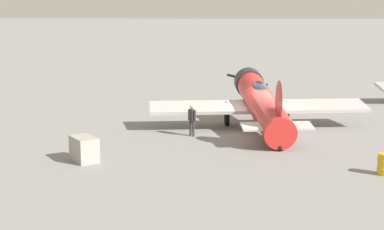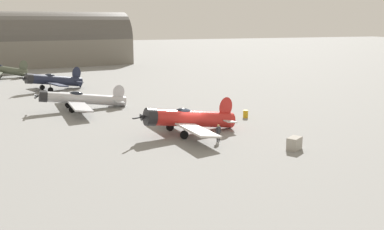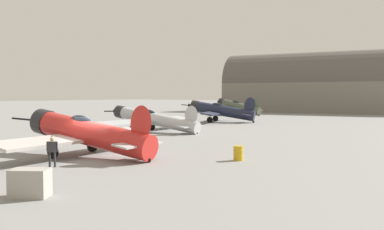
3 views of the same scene
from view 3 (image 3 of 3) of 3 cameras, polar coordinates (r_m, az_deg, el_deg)
ground_plane at (r=27.52m, az=-13.12°, el=-5.45°), size 400.00×400.00×0.00m
airplane_foreground at (r=27.70m, az=-13.92°, el=-2.34°), size 12.14×10.94×3.37m
airplane_mid_apron at (r=44.60m, az=-5.32°, el=-0.55°), size 13.64×11.07×2.90m
airplane_far_line at (r=59.40m, az=3.78°, el=0.60°), size 10.69×9.50×3.56m
airplane_outer_stand at (r=80.01m, az=6.09°, el=1.15°), size 10.55×10.42×3.40m
ground_crew_mechanic at (r=24.21m, az=-18.12°, el=-4.33°), size 0.42×0.54×1.60m
equipment_crate at (r=17.58m, az=-20.76°, el=-8.47°), size 1.52×1.66×1.08m
fuel_drum at (r=25.45m, az=6.18°, el=-5.08°), size 0.60×0.60×0.86m
distant_hangar at (r=95.30m, az=16.97°, el=3.50°), size 19.82×42.60×13.17m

